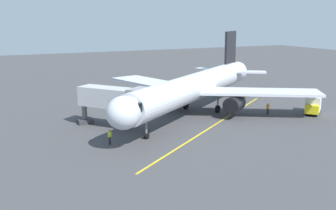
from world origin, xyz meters
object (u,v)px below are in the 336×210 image
at_px(jet_bridge, 119,99).
at_px(box_truck_near_nose, 313,104).
at_px(ground_crew_wing_walker, 268,109).
at_px(airplane, 194,87).
at_px(ground_crew_marshaller, 110,137).

height_order(jet_bridge, box_truck_near_nose, jet_bridge).
bearing_deg(ground_crew_wing_walker, jet_bridge, -5.74).
xyz_separation_m(jet_bridge, box_truck_near_nose, (-28.19, 4.62, -2.38)).
relative_size(airplane, ground_crew_marshaller, 20.26).
bearing_deg(ground_crew_marshaller, ground_crew_wing_walker, -171.42).
bearing_deg(jet_bridge, box_truck_near_nose, 170.69).
xyz_separation_m(jet_bridge, ground_crew_wing_walker, (-21.87, 2.20, -2.88)).
bearing_deg(ground_crew_marshaller, jet_bridge, -118.81).
relative_size(ground_crew_marshaller, ground_crew_wing_walker, 1.00).
bearing_deg(jet_bridge, ground_crew_wing_walker, 174.26).
distance_m(jet_bridge, box_truck_near_nose, 28.66).
distance_m(ground_crew_wing_walker, box_truck_near_nose, 6.78).
xyz_separation_m(airplane, ground_crew_marshaller, (15.54, 8.46, -3.12)).
height_order(airplane, box_truck_near_nose, airplane).
bearing_deg(airplane, ground_crew_marshaller, 28.57).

